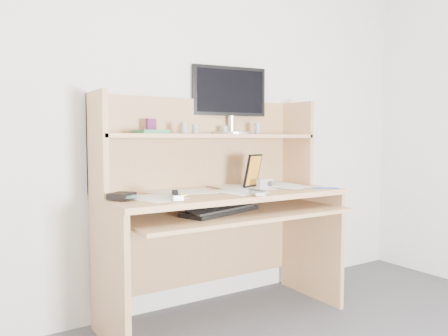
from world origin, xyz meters
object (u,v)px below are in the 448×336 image
monitor (230,98)px  keyboard (220,210)px  game_case (253,171)px  desk (217,199)px  tv_remote (257,193)px

monitor → keyboard: bearing=-121.0°
keyboard → game_case: bearing=8.5°
game_case → desk: bearing=147.4°
monitor → tv_remote: bearing=-98.6°
desk → keyboard: bearing=-116.6°
tv_remote → game_case: (0.18, 0.29, 0.09)m
keyboard → monitor: monitor is taller
desk → game_case: desk is taller
keyboard → game_case: game_case is taller
keyboard → monitor: size_ratio=1.02×
tv_remote → monitor: monitor is taller
tv_remote → monitor: 0.75m
game_case → monitor: 0.50m
desk → tv_remote: (0.06, -0.32, 0.07)m
tv_remote → keyboard: bearing=166.4°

